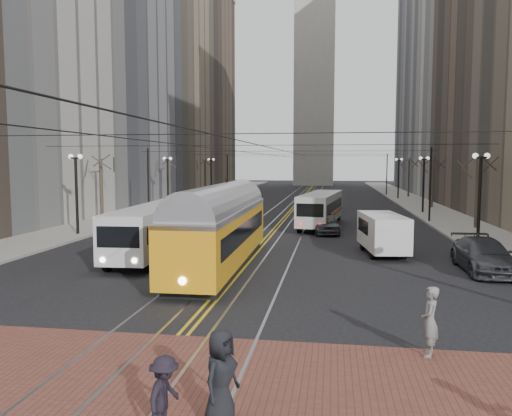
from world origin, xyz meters
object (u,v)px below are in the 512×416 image
(transit_bus, at_px, (156,231))
(pedestrian_a, at_px, (221,377))
(sedan_parked, at_px, (484,255))
(sedan_grey, at_px, (326,223))
(rear_bus, at_px, (321,210))
(pedestrian_b, at_px, (430,321))
(pedestrian_d, at_px, (165,397))
(cargo_van, at_px, (383,235))
(streetcar, at_px, (221,235))
(sedan_silver, at_px, (328,203))
(clock_tower, at_px, (315,27))

(transit_bus, height_order, pedestrian_a, transit_bus)
(sedan_parked, bearing_deg, sedan_grey, 122.45)
(rear_bus, relative_size, sedan_grey, 2.35)
(pedestrian_b, bearing_deg, sedan_grey, -160.07)
(pedestrian_a, relative_size, pedestrian_d, 1.22)
(cargo_van, distance_m, pedestrian_a, 20.34)
(cargo_van, distance_m, pedestrian_d, 21.20)
(pedestrian_a, bearing_deg, sedan_grey, 18.45)
(pedestrian_d, bearing_deg, cargo_van, -9.91)
(sedan_grey, relative_size, pedestrian_b, 2.33)
(cargo_van, bearing_deg, transit_bus, -177.86)
(transit_bus, height_order, pedestrian_b, transit_bus)
(pedestrian_b, distance_m, pedestrian_d, 7.67)
(sedan_parked, bearing_deg, streetcar, -176.83)
(streetcar, relative_size, sedan_silver, 2.69)
(rear_bus, height_order, cargo_van, rear_bus)
(clock_tower, relative_size, sedan_grey, 14.67)
(streetcar, bearing_deg, pedestrian_a, -77.96)
(rear_bus, height_order, pedestrian_b, rear_bus)
(pedestrian_a, distance_m, pedestrian_d, 1.17)
(transit_bus, bearing_deg, cargo_van, 6.75)
(sedan_grey, distance_m, pedestrian_a, 27.92)
(cargo_van, relative_size, sedan_silver, 1.02)
(clock_tower, distance_m, pedestrian_d, 114.06)
(streetcar, height_order, sedan_grey, streetcar)
(sedan_grey, xyz_separation_m, sedan_parked, (7.80, -12.00, 0.03))
(cargo_van, height_order, sedan_silver, cargo_van)
(streetcar, distance_m, sedan_silver, 31.03)
(transit_bus, bearing_deg, pedestrian_a, -68.90)
(pedestrian_a, bearing_deg, clock_tower, 23.12)
(clock_tower, xyz_separation_m, sedan_silver, (4.00, -62.24, -35.12))
(rear_bus, bearing_deg, pedestrian_d, -86.67)
(sedan_silver, height_order, pedestrian_a, pedestrian_a)
(transit_bus, relative_size, pedestrian_b, 5.87)
(sedan_parked, relative_size, pedestrian_b, 2.83)
(pedestrian_b, bearing_deg, pedestrian_d, -37.03)
(clock_tower, relative_size, sedan_silver, 12.90)
(clock_tower, height_order, transit_bus, clock_tower)
(cargo_van, distance_m, sedan_parked, 5.88)
(clock_tower, height_order, sedan_parked, clock_tower)
(cargo_van, xyz_separation_m, sedan_parked, (4.44, -3.83, -0.36))
(cargo_van, height_order, sedan_parked, cargo_van)
(streetcar, height_order, pedestrian_d, streetcar)
(transit_bus, xyz_separation_m, cargo_van, (12.83, 2.18, -0.26))
(cargo_van, xyz_separation_m, pedestrian_b, (-0.19, -15.33, -0.18))
(transit_bus, bearing_deg, sedan_silver, 68.48)
(clock_tower, bearing_deg, streetcar, -90.67)
(cargo_van, bearing_deg, pedestrian_a, -111.83)
(streetcar, bearing_deg, clock_tower, 88.59)
(sedan_grey, bearing_deg, sedan_parked, -63.37)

